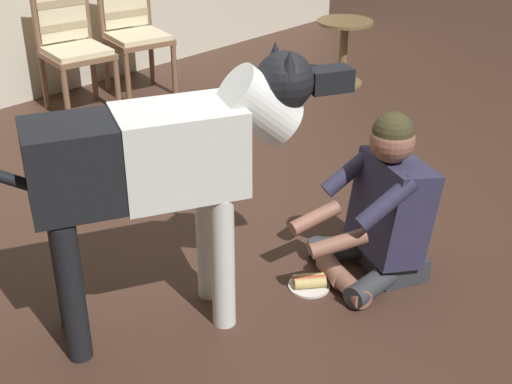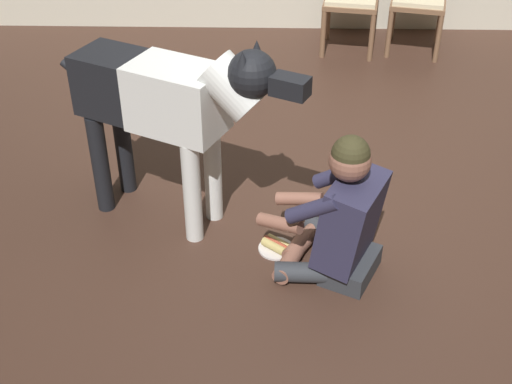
{
  "view_description": "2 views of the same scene",
  "coord_description": "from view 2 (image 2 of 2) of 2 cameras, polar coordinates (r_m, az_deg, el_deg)",
  "views": [
    {
      "loc": [
        -2.61,
        -2.27,
        1.96
      ],
      "look_at": [
        -0.48,
        -0.27,
        0.45
      ],
      "focal_mm": 49.26,
      "sensor_mm": 36.0,
      "label": 1
    },
    {
      "loc": [
        -0.44,
        -3.53,
        2.5
      ],
      "look_at": [
        -0.51,
        -0.62,
        0.45
      ],
      "focal_mm": 48.03,
      "sensor_mm": 36.0,
      "label": 2
    }
  ],
  "objects": [
    {
      "name": "ground_plane",
      "position": [
        4.34,
        6.93,
        -0.25
      ],
      "size": [
        13.84,
        13.84,
        0.0
      ],
      "primitive_type": "plane",
      "color": "#40291F"
    },
    {
      "name": "hot_dog_on_plate",
      "position": [
        3.87,
        1.69,
        -4.5
      ],
      "size": [
        0.2,
        0.2,
        0.06
      ],
      "color": "silver",
      "rests_on": "ground"
    },
    {
      "name": "large_dog",
      "position": [
        3.74,
        -7.3,
        7.4
      ],
      "size": [
        1.41,
        0.78,
        1.2
      ],
      "color": "silver",
      "rests_on": "ground"
    },
    {
      "name": "person_sitting_on_floor",
      "position": [
        3.57,
        7.06,
        -2.25
      ],
      "size": [
        0.7,
        0.63,
        0.84
      ],
      "color": "#303339",
      "rests_on": "ground"
    }
  ]
}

